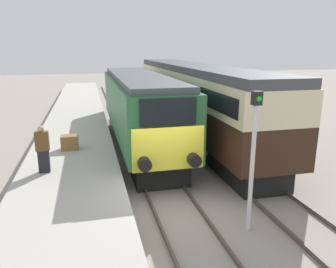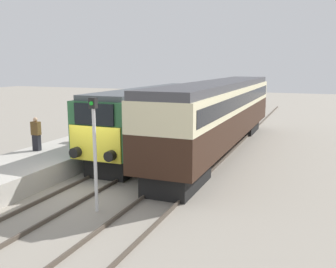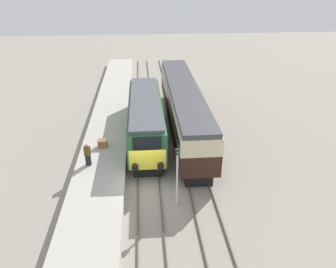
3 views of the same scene
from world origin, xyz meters
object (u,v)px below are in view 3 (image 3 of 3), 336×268
Objects in this scene: passenger_carriage at (183,104)px; locomotive at (146,118)px; person_on_platform at (88,155)px; signal_post at (177,173)px; luggage_crate at (103,143)px.

locomotive is at bearing -150.87° from passenger_carriage.
signal_post is at bearing -32.99° from person_on_platform.
signal_post is (-1.70, -10.67, -0.14)m from passenger_carriage.
signal_post is at bearing -99.06° from passenger_carriage.
luggage_crate is (-3.39, -2.45, -0.91)m from locomotive.
passenger_carriage is 8.17m from luggage_crate.
signal_post is 5.66× the size of luggage_crate.
signal_post reaches higher than person_on_platform.
locomotive is 8.94m from signal_post.
luggage_crate is (-6.79, -4.34, -1.33)m from passenger_carriage.
person_on_platform is (-7.52, -6.89, -0.81)m from passenger_carriage.
locomotive is at bearing 35.83° from luggage_crate.
person_on_platform is 0.42× the size of signal_post.
person_on_platform is at bearing 147.01° from signal_post.
passenger_carriage is at bearing 42.49° from person_on_platform.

